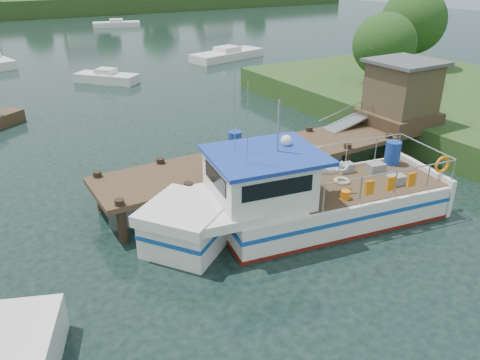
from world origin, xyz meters
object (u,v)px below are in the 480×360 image
lobster_boat (296,200)px  moored_b (107,77)px  dock (362,114)px  moored_c (227,55)px  moored_far (117,24)px

lobster_boat → moored_b: (0.69, 25.27, -0.61)m
lobster_boat → moored_b: size_ratio=2.41×
dock → moored_c: dock is taller
lobster_boat → moored_c: 31.88m
dock → moored_b: size_ratio=3.43×
lobster_boat → moored_c: size_ratio=1.46×
dock → moored_c: (7.24, 25.38, -1.80)m
moored_far → moored_b: moored_far is taller
dock → moored_far: (5.71, 55.31, -1.82)m
moored_b → moored_c: moored_c is taller
moored_b → moored_c: size_ratio=0.61×
dock → moored_far: dock is taller
lobster_boat → moored_c: lobster_boat is taller
dock → moored_c: 26.46m
lobster_boat → moored_b: lobster_boat is taller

